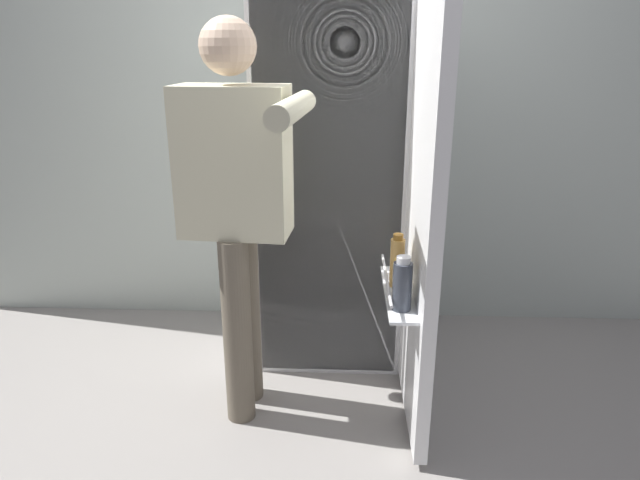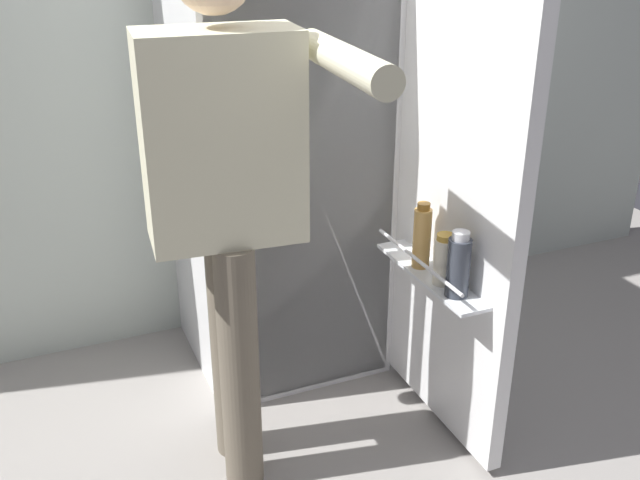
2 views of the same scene
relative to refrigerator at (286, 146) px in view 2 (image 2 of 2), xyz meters
The scene contains 4 objects.
ground_plane 1.03m from the refrigerator, 92.79° to the right, with size 5.10×5.10×0.00m, color gray.
kitchen_wall 0.56m from the refrigerator, 93.44° to the left, with size 4.40×0.10×2.49m, color beige.
refrigerator is the anchor object (origin of this frame).
person 0.67m from the refrigerator, 124.30° to the right, with size 0.54×0.76×1.63m.
Camera 2 is at (-0.85, -1.88, 1.66)m, focal length 40.97 mm.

